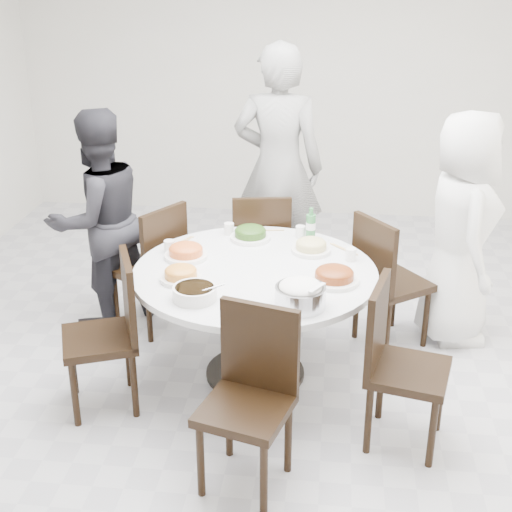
# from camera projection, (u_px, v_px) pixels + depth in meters

# --- Properties ---
(floor) EXTENTS (6.00, 6.00, 0.01)m
(floor) POSITION_uv_depth(u_px,v_px,m) (300.00, 362.00, 4.80)
(floor) COLOR silver
(floor) RESTS_ON ground
(wall_back) EXTENTS (6.00, 0.01, 2.80)m
(wall_back) POSITION_uv_depth(u_px,v_px,m) (321.00, 78.00, 6.98)
(wall_back) COLOR silver
(wall_back) RESTS_ON ground
(dining_table) EXTENTS (1.50, 1.50, 0.75)m
(dining_table) POSITION_uv_depth(u_px,v_px,m) (255.00, 324.00, 4.51)
(dining_table) COLOR white
(dining_table) RESTS_ON floor
(chair_ne) EXTENTS (0.59, 0.59, 0.95)m
(chair_ne) POSITION_uv_depth(u_px,v_px,m) (393.00, 281.00, 4.86)
(chair_ne) COLOR black
(chair_ne) RESTS_ON floor
(chair_n) EXTENTS (0.48, 0.48, 0.95)m
(chair_n) POSITION_uv_depth(u_px,v_px,m) (260.00, 250.00, 5.36)
(chair_n) COLOR black
(chair_n) RESTS_ON floor
(chair_nw) EXTENTS (0.58, 0.58, 0.95)m
(chair_nw) POSITION_uv_depth(u_px,v_px,m) (147.00, 266.00, 5.08)
(chair_nw) COLOR black
(chair_nw) RESTS_ON floor
(chair_sw) EXTENTS (0.55, 0.55, 0.95)m
(chair_sw) POSITION_uv_depth(u_px,v_px,m) (99.00, 336.00, 4.17)
(chair_sw) COLOR black
(chair_sw) RESTS_ON floor
(chair_s) EXTENTS (0.52, 0.52, 0.95)m
(chair_s) POSITION_uv_depth(u_px,v_px,m) (245.00, 406.00, 3.53)
(chair_s) COLOR black
(chair_s) RESTS_ON floor
(chair_se) EXTENTS (0.51, 0.51, 0.95)m
(chair_se) POSITION_uv_depth(u_px,v_px,m) (409.00, 368.00, 3.84)
(chair_se) COLOR black
(chair_se) RESTS_ON floor
(diner_right) EXTENTS (0.59, 0.84, 1.62)m
(diner_right) POSITION_uv_depth(u_px,v_px,m) (461.00, 229.00, 4.83)
(diner_right) COLOR white
(diner_right) RESTS_ON floor
(diner_middle) EXTENTS (0.74, 0.51, 1.95)m
(diner_middle) POSITION_uv_depth(u_px,v_px,m) (278.00, 168.00, 5.60)
(diner_middle) COLOR black
(diner_middle) RESTS_ON floor
(diner_left) EXTENTS (0.97, 0.97, 1.58)m
(diner_left) POSITION_uv_depth(u_px,v_px,m) (99.00, 220.00, 5.04)
(diner_left) COLOR black
(diner_left) RESTS_ON floor
(dish_greens) EXTENTS (0.27, 0.27, 0.07)m
(dish_greens) POSITION_uv_depth(u_px,v_px,m) (250.00, 234.00, 4.81)
(dish_greens) COLOR white
(dish_greens) RESTS_ON dining_table
(dish_pale) EXTENTS (0.25, 0.25, 0.07)m
(dish_pale) POSITION_uv_depth(u_px,v_px,m) (311.00, 247.00, 4.60)
(dish_pale) COLOR white
(dish_pale) RESTS_ON dining_table
(dish_orange) EXTENTS (0.28, 0.28, 0.07)m
(dish_orange) POSITION_uv_depth(u_px,v_px,m) (186.00, 252.00, 4.52)
(dish_orange) COLOR white
(dish_orange) RESTS_ON dining_table
(dish_redbrown) EXTENTS (0.29, 0.29, 0.07)m
(dish_redbrown) POSITION_uv_depth(u_px,v_px,m) (334.00, 277.00, 4.18)
(dish_redbrown) COLOR white
(dish_redbrown) RESTS_ON dining_table
(dish_tofu) EXTENTS (0.25, 0.25, 0.06)m
(dish_tofu) POSITION_uv_depth(u_px,v_px,m) (181.00, 276.00, 4.21)
(dish_tofu) COLOR white
(dish_tofu) RESTS_ON dining_table
(rice_bowl) EXTENTS (0.28, 0.28, 0.12)m
(rice_bowl) POSITION_uv_depth(u_px,v_px,m) (300.00, 297.00, 3.89)
(rice_bowl) COLOR silver
(rice_bowl) RESTS_ON dining_table
(soup_bowl) EXTENTS (0.25, 0.25, 0.08)m
(soup_bowl) POSITION_uv_depth(u_px,v_px,m) (195.00, 293.00, 3.98)
(soup_bowl) COLOR white
(soup_bowl) RESTS_ON dining_table
(beverage_bottle) EXTENTS (0.06, 0.06, 0.22)m
(beverage_bottle) POSITION_uv_depth(u_px,v_px,m) (311.00, 224.00, 4.78)
(beverage_bottle) COLOR #2E743B
(beverage_bottle) RESTS_ON dining_table
(tea_cups) EXTENTS (0.07, 0.07, 0.08)m
(tea_cups) POSITION_uv_depth(u_px,v_px,m) (264.00, 227.00, 4.93)
(tea_cups) COLOR white
(tea_cups) RESTS_ON dining_table
(chopsticks) EXTENTS (0.24, 0.04, 0.01)m
(chopsticks) POSITION_uv_depth(u_px,v_px,m) (269.00, 230.00, 4.97)
(chopsticks) COLOR tan
(chopsticks) RESTS_ON dining_table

